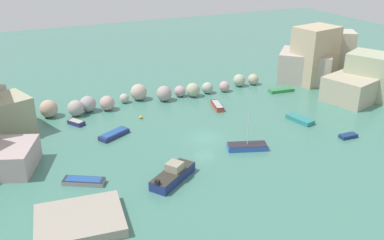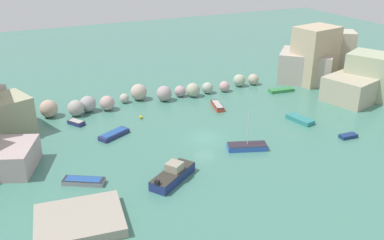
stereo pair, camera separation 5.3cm
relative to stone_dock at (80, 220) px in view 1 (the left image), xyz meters
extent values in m
plane|color=#447F6E|center=(17.68, 10.79, -0.46)|extent=(160.00, 160.00, 0.00)
cube|color=#B79F9F|center=(-4.59, 12.85, 0.92)|extent=(6.65, 7.29, 2.77)
cube|color=#AF9C8E|center=(53.23, 15.67, 1.78)|extent=(11.60, 11.53, 4.49)
cube|color=#BAB39C|center=(50.09, 23.77, 3.62)|extent=(6.96, 6.57, 8.16)
cube|color=tan|center=(44.47, 22.88, 4.31)|extent=(7.68, 6.24, 9.55)
cube|color=#A9B290|center=(47.98, 13.42, 2.93)|extent=(8.07, 8.88, 6.79)
cube|color=#B8AA9F|center=(43.88, 24.14, 2.08)|extent=(11.37, 11.33, 5.09)
cube|color=#B3A88D|center=(43.87, 13.19, 1.43)|extent=(8.88, 8.29, 3.79)
sphere|color=#ACA795|center=(-4.07, 26.04, 0.89)|extent=(2.70, 2.70, 2.70)
sphere|color=#AAB0A2|center=(-1.94, 25.83, 0.65)|extent=(2.23, 2.23, 2.23)
sphere|color=tan|center=(1.11, 26.16, 0.77)|extent=(2.47, 2.47, 2.47)
sphere|color=#AFA69D|center=(4.60, 25.01, 0.67)|extent=(2.28, 2.28, 2.28)
sphere|color=#A39B9E|center=(6.49, 25.83, 0.70)|extent=(2.32, 2.32, 2.32)
sphere|color=#BE9F99|center=(9.11, 25.23, 0.61)|extent=(2.14, 2.14, 2.14)
sphere|color=#B6B2A6|center=(12.19, 27.02, 0.25)|extent=(1.42, 1.42, 1.42)
sphere|color=#BCA998|center=(14.60, 27.31, 0.79)|extent=(2.51, 2.51, 2.51)
sphere|color=#AC9998|center=(17.98, 25.27, 0.71)|extent=(2.35, 2.35, 2.35)
sphere|color=#B79AA0|center=(20.91, 25.94, 0.41)|extent=(1.75, 1.75, 1.75)
sphere|color=#AAAD92|center=(22.76, 25.07, 0.64)|extent=(2.20, 2.20, 2.20)
sphere|color=#A5AFA3|center=(25.51, 25.44, 0.44)|extent=(1.82, 1.82, 1.82)
sphere|color=#C09A98|center=(28.38, 25.04, 0.39)|extent=(1.72, 1.72, 1.72)
sphere|color=#A7B297|center=(31.95, 26.34, 0.56)|extent=(2.05, 2.05, 2.05)
sphere|color=#B3AB90|center=(34.54, 26.03, 0.46)|extent=(1.85, 1.85, 1.85)
cube|color=#A09687|center=(0.00, 0.00, 0.00)|extent=(8.19, 6.99, 0.93)
sphere|color=gold|center=(12.44, 20.10, -0.24)|extent=(0.46, 0.46, 0.46)
cube|color=navy|center=(10.21, 3.33, 0.03)|extent=(5.93, 4.94, 0.98)
cube|color=#323028|center=(10.21, 3.33, 0.55)|extent=(5.81, 4.84, 0.06)
cube|color=#9E937F|center=(10.50, 3.53, 0.97)|extent=(2.06, 2.07, 0.91)
cube|color=black|center=(7.93, 1.75, 0.77)|extent=(0.55, 0.57, 0.50)
cube|color=blue|center=(20.87, 6.04, -0.15)|extent=(4.93, 3.13, 0.63)
cube|color=#2C2530|center=(20.87, 6.04, 0.19)|extent=(4.83, 3.07, 0.06)
cylinder|color=silver|center=(20.87, 6.04, 2.23)|extent=(0.10, 0.10, 4.13)
cube|color=teal|center=(31.79, 10.01, -0.16)|extent=(2.27, 4.12, 0.60)
cube|color=#C33E2D|center=(23.98, 19.23, -0.20)|extent=(1.94, 3.97, 0.53)
cube|color=black|center=(23.98, 19.23, 0.10)|extent=(1.90, 3.90, 0.06)
cube|color=#ADA89E|center=(23.98, 19.23, 0.11)|extent=(1.65, 3.38, 0.08)
cube|color=navy|center=(3.96, 21.91, -0.22)|extent=(2.16, 2.56, 0.48)
cube|color=#2B202A|center=(3.96, 21.91, 0.05)|extent=(2.12, 2.51, 0.06)
cube|color=#ADA89E|center=(3.96, 21.91, 0.06)|extent=(1.84, 2.17, 0.08)
cube|color=navy|center=(7.55, 16.15, -0.20)|extent=(4.32, 3.20, 0.54)
cube|color=#234C93|center=(7.55, 16.15, 0.11)|extent=(3.67, 2.72, 0.08)
cube|color=gray|center=(1.75, 6.62, -0.22)|extent=(4.32, 3.26, 0.48)
cube|color=#26282F|center=(1.75, 6.62, 0.05)|extent=(4.23, 3.20, 0.06)
cube|color=#234C93|center=(1.75, 6.62, 0.06)|extent=(3.67, 2.77, 0.08)
cube|color=#328343|center=(36.73, 21.00, -0.22)|extent=(4.24, 1.81, 0.48)
cube|color=navy|center=(34.03, 3.34, -0.24)|extent=(2.30, 1.17, 0.46)
camera|label=1|loc=(-4.00, -31.54, 22.69)|focal=39.57mm
camera|label=2|loc=(-3.95, -31.56, 22.69)|focal=39.57mm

